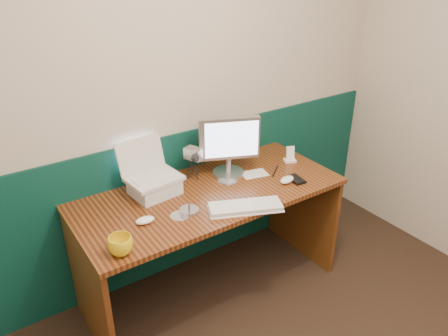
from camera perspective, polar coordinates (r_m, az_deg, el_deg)
back_wall at (r=2.64m, az=-8.31°, el=9.12°), size 3.50×0.04×2.50m
wainscot at (r=2.95m, az=-7.25°, el=-4.96°), size 3.48×0.02×1.00m
desk at (r=2.80m, az=-1.74°, el=-9.77°), size 1.60×0.70×0.75m
laptop_riser at (r=2.58m, az=-9.04°, el=-2.47°), size 0.28×0.24×0.09m
laptop at (r=2.50m, az=-9.31°, el=0.87°), size 0.32×0.26×0.25m
monitor at (r=2.71m, az=0.57°, el=2.75°), size 0.39×0.25×0.37m
keyboard at (r=2.42m, az=2.81°, el=-5.16°), size 0.42×0.28×0.02m
mouse_right at (r=2.71m, az=8.22°, el=-1.51°), size 0.12×0.09×0.04m
mouse_left at (r=2.34m, az=-10.28°, el=-6.73°), size 0.11×0.07×0.03m
mug at (r=2.13m, az=-13.37°, el=-9.79°), size 0.14×0.14×0.09m
camcorder at (r=2.70m, az=-3.92°, el=0.76°), size 0.15×0.17×0.22m
cd_spindle at (r=2.40m, az=-4.56°, el=-5.57°), size 0.11×0.11×0.02m
cd_loose_a at (r=2.38m, az=-5.76°, el=-6.20°), size 0.11×0.11×0.00m
cd_loose_b at (r=2.71m, az=0.48°, el=-1.63°), size 0.12×0.12×0.00m
pen at (r=2.83m, az=6.72°, el=-0.38°), size 0.12×0.10×0.01m
papers at (r=2.79m, az=4.01°, el=-0.76°), size 0.18×0.14×0.00m
dock at (r=2.98m, az=8.58°, el=0.99°), size 0.10×0.09×0.01m
music_player at (r=2.96m, az=8.65°, el=1.95°), size 0.06×0.05×0.09m
pda at (r=2.74m, az=9.38°, el=-1.47°), size 0.08×0.13×0.01m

